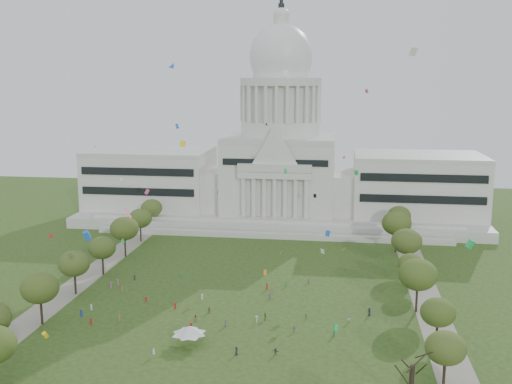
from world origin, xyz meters
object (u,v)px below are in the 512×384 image
Objects in this scene: event_tent at (189,330)px; person_0 at (369,312)px; big_bare_tree at (413,362)px; capitol at (280,165)px.

person_0 is (39.54, 21.98, -2.35)m from event_tent.
big_bare_tree is 49.28m from event_tent.
capitol is at bearing 168.18° from person_0.
big_bare_tree is (38.00, -141.59, -13.62)m from capitol.
capitol reaches higher than big_bare_tree.
event_tent is 4.59× the size of person_0.
person_0 is (-5.42, 41.43, -7.71)m from big_bare_tree.
capitol is 18.02× the size of event_tent.
person_0 is at bearing 29.07° from event_tent.
capitol reaches higher than person_0.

